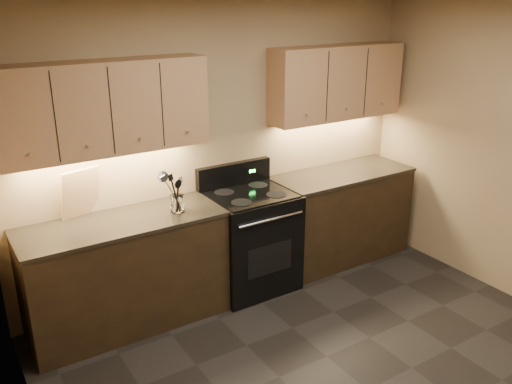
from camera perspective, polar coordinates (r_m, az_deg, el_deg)
wall_back at (r=4.95m, az=-3.43°, el=4.80°), size 4.00×0.04×2.60m
wall_left at (r=2.56m, az=-21.21°, el=-12.22°), size 0.04×4.00×2.60m
counter_left at (r=4.59m, az=-13.50°, el=-8.28°), size 1.62×0.62×0.93m
counter_right at (r=5.64m, az=8.79°, el=-2.41°), size 1.46×0.62×0.93m
stove at (r=5.01m, az=-0.64°, el=-4.97°), size 0.76×0.68×1.14m
upper_cab_left at (r=4.28m, az=-15.64°, el=8.53°), size 1.60×0.30×0.70m
upper_cab_right at (r=5.39m, az=8.49°, el=11.33°), size 1.44×0.30×0.70m
outlet_plate at (r=4.54m, az=-17.79°, el=0.02°), size 0.08×0.01×0.12m
utensil_crock at (r=4.47m, az=-8.28°, el=-1.25°), size 0.15×0.15×0.14m
cutting_board at (r=4.50m, az=-18.02°, el=-0.10°), size 0.33×0.16×0.40m
wooden_spoon at (r=4.41m, az=-8.57°, el=-0.29°), size 0.14×0.10×0.29m
black_spoon at (r=4.44m, az=-8.42°, el=0.01°), size 0.08×0.16×0.30m
black_turner at (r=4.40m, az=-8.13°, el=0.05°), size 0.16×0.13×0.35m
steel_spatula at (r=4.43m, az=-7.95°, el=0.45°), size 0.25×0.12×0.37m
steel_skimmer at (r=4.42m, az=-7.94°, el=0.26°), size 0.23×0.14×0.36m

